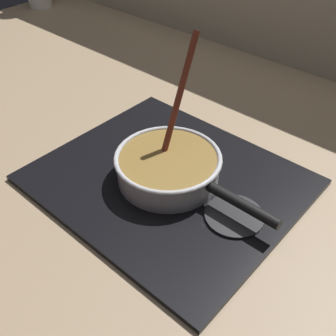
# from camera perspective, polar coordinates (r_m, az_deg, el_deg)

# --- Properties ---
(ground) EXTENTS (2.40, 1.60, 0.04)m
(ground) POSITION_cam_1_polar(r_m,az_deg,el_deg) (0.98, -8.43, -1.37)
(ground) COLOR #9E8466
(hob_plate) EXTENTS (0.56, 0.48, 0.01)m
(hob_plate) POSITION_cam_1_polar(r_m,az_deg,el_deg) (0.92, 0.00, -1.70)
(hob_plate) COLOR black
(hob_plate) RESTS_ON ground
(burner_ring) EXTENTS (0.18, 0.18, 0.01)m
(burner_ring) POSITION_cam_1_polar(r_m,az_deg,el_deg) (0.91, 0.00, -1.23)
(burner_ring) COLOR #592D0C
(burner_ring) RESTS_ON hob_plate
(spare_burner) EXTENTS (0.12, 0.12, 0.01)m
(spare_burner) POSITION_cam_1_polar(r_m,az_deg,el_deg) (0.84, 9.29, -6.64)
(spare_burner) COLOR #262628
(spare_burner) RESTS_ON hob_plate
(cooking_pan) EXTENTS (0.39, 0.24, 0.30)m
(cooking_pan) POSITION_cam_1_polar(r_m,az_deg,el_deg) (0.89, 0.12, 0.25)
(cooking_pan) COLOR silver
(cooking_pan) RESTS_ON hob_plate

